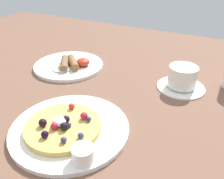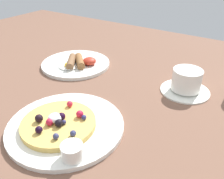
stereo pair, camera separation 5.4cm
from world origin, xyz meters
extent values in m
cube|color=brown|center=(0.00, 0.00, -0.01)|extent=(2.05, 1.39, 0.03)
cylinder|color=white|center=(0.01, -0.17, 0.01)|extent=(0.27, 0.27, 0.01)
cylinder|color=#DEB557|center=(0.01, -0.18, 0.02)|extent=(0.17, 0.17, 0.01)
sphere|color=navy|center=(0.07, -0.20, 0.03)|extent=(0.01, 0.01, 0.01)
sphere|color=#C6213E|center=(0.00, -0.20, 0.03)|extent=(0.02, 0.02, 0.02)
sphere|color=navy|center=(0.05, -0.14, 0.03)|extent=(0.01, 0.01, 0.01)
sphere|color=black|center=(0.01, -0.17, 0.03)|extent=(0.02, 0.02, 0.02)
sphere|color=black|center=(-0.03, -0.21, 0.03)|extent=(0.02, 0.02, 0.02)
sphere|color=red|center=(0.04, -0.14, 0.03)|extent=(0.02, 0.02, 0.02)
sphere|color=black|center=(0.02, -0.19, 0.03)|extent=(0.02, 0.02, 0.02)
sphere|color=navy|center=(0.04, -0.23, 0.03)|extent=(0.01, 0.01, 0.01)
sphere|color=navy|center=(0.02, -0.18, 0.03)|extent=(0.01, 0.01, 0.01)
sphere|color=red|center=(-0.01, -0.12, 0.03)|extent=(0.02, 0.02, 0.02)
sphere|color=black|center=(0.00, -0.23, 0.03)|extent=(0.02, 0.02, 0.02)
ellipsoid|color=white|center=(0.00, -0.19, 0.03)|extent=(0.03, 0.03, 0.02)
cylinder|color=white|center=(0.10, -0.24, 0.03)|extent=(0.04, 0.04, 0.03)
cylinder|color=#72320E|center=(0.10, -0.24, 0.03)|extent=(0.04, 0.04, 0.00)
cylinder|color=white|center=(-0.20, 0.11, 0.01)|extent=(0.25, 0.25, 0.01)
cylinder|color=brown|center=(-0.18, 0.11, 0.02)|extent=(0.09, 0.08, 0.03)
cylinder|color=brown|center=(-0.20, 0.09, 0.02)|extent=(0.08, 0.09, 0.03)
ellipsoid|color=white|center=(-0.19, 0.06, 0.01)|extent=(0.07, 0.06, 0.01)
sphere|color=yellow|center=(-0.19, 0.06, 0.02)|extent=(0.02, 0.02, 0.02)
ellipsoid|color=#B32F1E|center=(-0.15, 0.13, 0.02)|extent=(0.05, 0.05, 0.03)
cylinder|color=white|center=(0.19, 0.15, 0.00)|extent=(0.14, 0.14, 0.01)
cylinder|color=white|center=(0.19, 0.15, 0.04)|extent=(0.08, 0.08, 0.06)
torus|color=white|center=(0.19, 0.20, 0.04)|extent=(0.01, 0.04, 0.04)
cylinder|color=brown|center=(0.19, 0.15, 0.06)|extent=(0.07, 0.07, 0.00)
camera|label=1|loc=(0.30, -0.50, 0.36)|focal=37.70mm
camera|label=2|loc=(0.34, -0.47, 0.36)|focal=37.70mm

